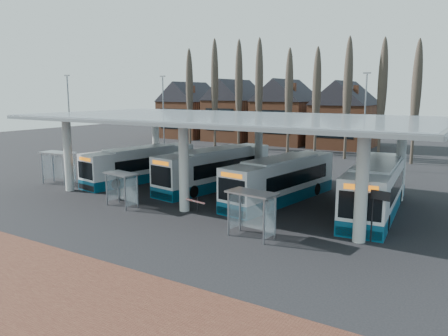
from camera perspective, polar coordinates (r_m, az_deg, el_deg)
The scene contains 16 objects.
ground at distance 28.71m, azimuth -8.20°, elevation -6.67°, with size 140.00×140.00×0.00m, color black.
station_canopy at distance 34.11m, azimuth 0.30°, elevation 5.76°, with size 32.00×16.00×6.34m.
poplar_row at distance 56.83m, azimuth 13.90°, elevation 10.23°, with size 45.10×1.10×14.50m.
townhouse_row at distance 73.17m, azimuth 4.69°, elevation 8.11°, with size 36.80×10.30×12.25m.
lamp_post_a at distance 56.03m, azimuth -7.91°, elevation 6.91°, with size 0.80×0.16×10.17m.
lamp_post_b at distance 48.50m, azimuth 17.89°, elevation 6.09°, with size 0.80×0.16×10.17m.
lamp_post_d at distance 56.17m, azimuth -19.56°, elevation 6.45°, with size 0.80×0.16×10.17m.
bus_0 at distance 41.00m, azimuth -10.77°, elevation 0.38°, with size 4.20×11.62×3.16m.
bus_1 at distance 37.52m, azimuth -1.13°, elevation -0.16°, with size 4.46×12.44×3.39m.
bus_2 at distance 33.24m, azimuth 7.50°, elevation -1.61°, with size 4.16×12.14×3.31m.
bus_3 at distance 31.43m, azimuth 19.26°, elevation -2.58°, with size 3.81×12.77×3.50m.
shelter_0 at distance 41.73m, azimuth -20.73°, elevation 0.92°, with size 3.23×1.82×2.88m.
shelter_1 at distance 32.11m, azimuth -13.05°, elevation -1.77°, with size 2.83×1.74×2.46m.
shelter_2 at distance 24.70m, azimuth 3.81°, elevation -4.70°, with size 2.98×1.74×2.63m.
info_sign_0 at distance 25.01m, azimuth 18.90°, elevation -3.75°, with size 1.93×0.63×2.93m.
barrier at distance 29.63m, azimuth -3.85°, elevation -4.42°, with size 2.09×0.78×1.06m.
Camera 1 is at (17.90, -20.93, 8.11)m, focal length 35.00 mm.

